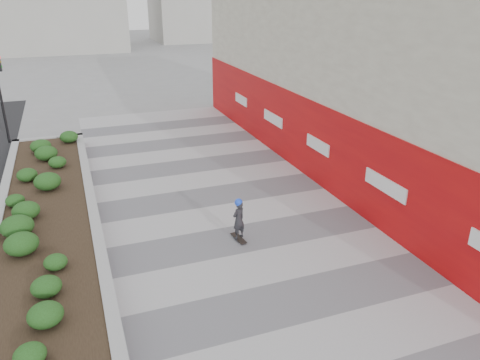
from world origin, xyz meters
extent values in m
plane|color=gray|center=(0.00, 0.00, 0.00)|extent=(160.00, 160.00, 0.00)
cube|color=#A8A8AD|center=(0.00, 3.00, 0.01)|extent=(8.00, 36.00, 0.01)
cube|color=#B9B09E|center=(7.00, 9.00, 4.00)|extent=(6.00, 24.00, 8.00)
cube|color=red|center=(4.02, 9.00, 1.50)|extent=(0.12, 24.00, 3.00)
cube|color=#9E9EA0|center=(-5.50, 15.85, 0.28)|extent=(3.00, 0.30, 0.55)
cube|color=#9E9EA0|center=(-4.15, 7.00, 0.28)|extent=(0.30, 18.00, 0.55)
cube|color=#2D2116|center=(-5.50, 7.00, 0.25)|extent=(2.40, 17.40, 0.50)
cylinder|color=black|center=(-7.30, 17.50, 2.10)|extent=(0.12, 0.12, 4.20)
cylinder|color=#595654|center=(0.50, 3.00, 0.00)|extent=(0.44, 0.44, 0.01)
cube|color=black|center=(-0.28, 4.95, 0.07)|extent=(0.28, 0.74, 0.02)
imported|color=#27272C|center=(-0.28, 4.95, 0.66)|extent=(0.51, 0.44, 1.18)
sphere|color=blue|center=(-0.28, 4.95, 1.22)|extent=(0.23, 0.23, 0.23)
camera|label=1|loc=(-4.42, -6.29, 6.84)|focal=35.00mm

